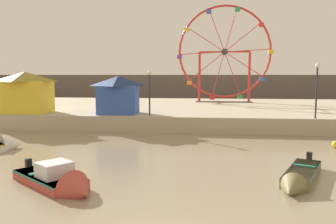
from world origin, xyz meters
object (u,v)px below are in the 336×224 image
Objects in this scene: promenade_lamp_near at (317,82)px; mooring_buoy_orange at (336,144)px; carnival_booth_blue_tent at (118,94)px; motorboat_faded_red at (61,182)px; carnival_booth_yellow_awning at (25,92)px; motorboat_olive_wood at (299,178)px; ferris_wheel_red_frame at (225,54)px; promenade_lamp_far at (149,86)px.

mooring_buoy_orange is (-0.17, -4.56, -3.58)m from promenade_lamp_near.
motorboat_faded_red is at bearing -86.77° from carnival_booth_blue_tent.
carnival_booth_blue_tent is 7.80m from carnival_booth_yellow_awning.
motorboat_faded_red reaches higher than motorboat_olive_wood.
ferris_wheel_red_frame reaches higher than motorboat_faded_red.
promenade_lamp_far reaches higher than carnival_booth_yellow_awning.
ferris_wheel_red_frame reaches higher than mooring_buoy_orange.
motorboat_olive_wood is at bearing -56.89° from promenade_lamp_far.
promenade_lamp_far is at bearing 122.74° from motorboat_faded_red.
motorboat_olive_wood is 1.40× the size of carnival_booth_blue_tent.
mooring_buoy_orange is at bearing -22.87° from promenade_lamp_far.
promenade_lamp_near is 1.15× the size of promenade_lamp_far.
carnival_booth_blue_tent reaches higher than mooring_buoy_orange.
motorboat_olive_wood is at bearing -118.89° from mooring_buoy_orange.
promenade_lamp_far is at bearing -5.90° from carnival_booth_yellow_awning.
carnival_booth_yellow_awning reaches higher than motorboat_olive_wood.
motorboat_olive_wood is 0.44× the size of ferris_wheel_red_frame.
carnival_booth_blue_tent reaches higher than motorboat_faded_red.
carnival_booth_blue_tent is at bearing 159.69° from promenade_lamp_far.
promenade_lamp_far is 7.81× the size of mooring_buoy_orange.
motorboat_olive_wood is 1.11× the size of motorboat_faded_red.
mooring_buoy_orange is (5.58, -19.36, -6.55)m from ferris_wheel_red_frame.
motorboat_faded_red is 1.28× the size of promenade_lamp_far.
promenade_lamp_far is (2.71, -1.00, 0.70)m from carnival_booth_blue_tent.
promenade_lamp_near is at bearing 82.84° from motorboat_faded_red.
carnival_booth_blue_tent is at bearing -117.39° from motorboat_olive_wood.
carnival_booth_yellow_awning is 22.72m from promenade_lamp_near.
promenade_lamp_near is (13.36, 13.47, 3.52)m from motorboat_faded_red.
promenade_lamp_far is (-12.17, 0.49, -0.29)m from promenade_lamp_near.
ferris_wheel_red_frame is 25.11× the size of mooring_buoy_orange.
motorboat_olive_wood is 9.35m from motorboat_faded_red.
ferris_wheel_red_frame is at bearing 37.21° from carnival_booth_yellow_awning.
carnival_booth_yellow_awning is at bearing -141.50° from ferris_wheel_red_frame.
ferris_wheel_red_frame reaches higher than promenade_lamp_far.
carnival_booth_blue_tent is at bearing 133.39° from motorboat_faded_red.
promenade_lamp_near is (5.76, -14.79, -2.97)m from ferris_wheel_red_frame.
motorboat_faded_red is 15.25m from carnival_booth_blue_tent.
promenade_lamp_near is at bearing -8.29° from carnival_booth_blue_tent.
ferris_wheel_red_frame is at bearing 53.01° from carnival_booth_blue_tent.
promenade_lamp_near reaches higher than carnival_booth_yellow_awning.
ferris_wheel_red_frame is 21.94m from carnival_booth_yellow_awning.
motorboat_faded_red is at bearing -134.77° from promenade_lamp_near.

